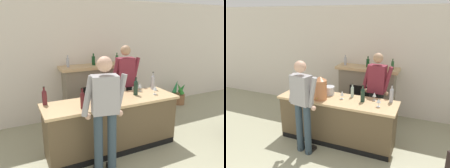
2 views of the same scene
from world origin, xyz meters
TOP-DOWN VIEW (x-y plane):
  - wall_back_panel at (0.00, 4.56)m, footprint 12.00×0.07m
  - bar_counter at (-0.16, 2.85)m, footprint 2.38×0.71m
  - fireplace_stone at (0.05, 4.30)m, footprint 1.55×0.52m
  - potted_plant_corner at (2.55, 4.12)m, footprint 0.38×0.42m
  - person_customer at (-0.57, 2.23)m, footprint 0.65×0.36m
  - person_bartender at (0.47, 3.53)m, footprint 0.66×0.33m
  - copper_dispenser at (-0.45, 2.71)m, footprint 0.26×0.30m
  - ice_bucket_steel at (-0.41, 3.02)m, footprint 0.23×0.23m
  - wine_bottle_port_short at (0.08, 3.08)m, footprint 0.06×0.06m
  - wine_bottle_chardonnay_pale at (0.35, 2.91)m, footprint 0.08×0.08m
  - wine_bottle_riesling_slim at (-0.75, 2.68)m, footprint 0.07×0.07m
  - wine_bottle_burgundy_dark at (-1.24, 3.11)m, footprint 0.08×0.08m
  - wine_bottle_rose_blush at (0.86, 3.10)m, footprint 0.07×0.07m
  - wine_glass_by_dispenser at (-0.07, 2.89)m, footprint 0.07×0.07m
  - wine_glass_mid_counter at (0.69, 2.79)m, footprint 0.08×0.08m
  - wine_glass_front_right at (0.54, 3.06)m, footprint 0.07×0.07m

SIDE VIEW (x-z plane):
  - potted_plant_corner at x=2.55m, z-range -0.09..0.59m
  - bar_counter at x=-0.16m, z-range 0.00..0.93m
  - fireplace_stone at x=0.05m, z-range -0.12..1.43m
  - person_bartender at x=0.47m, z-range 0.10..1.88m
  - person_customer at x=-0.57m, z-range 0.10..1.88m
  - ice_bucket_steel at x=-0.41m, z-range 0.93..1.10m
  - wine_glass_mid_counter at x=0.69m, z-range 0.96..1.12m
  - wine_glass_front_right at x=0.54m, z-range 0.96..1.12m
  - wine_glass_by_dispenser at x=-0.07m, z-range 0.96..1.13m
  - wine_bottle_port_short at x=0.08m, z-range 0.91..1.19m
  - wine_bottle_burgundy_dark at x=-1.24m, z-range 0.91..1.21m
  - wine_bottle_riesling_slim at x=-0.75m, z-range 0.91..1.24m
  - wine_bottle_chardonnay_pale at x=0.35m, z-range 0.91..1.24m
  - wine_bottle_rose_blush at x=0.86m, z-range 0.91..1.26m
  - copper_dispenser at x=-0.45m, z-range 0.93..1.40m
  - wall_back_panel at x=0.00m, z-range 0.00..2.75m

